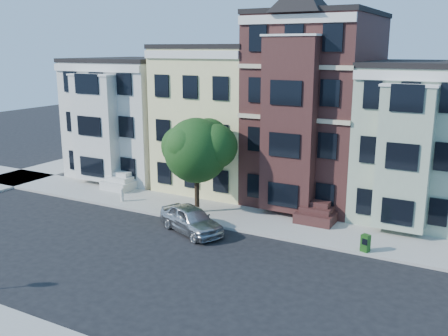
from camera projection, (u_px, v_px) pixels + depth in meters
The scene contains 10 objects.
ground at pixel (206, 280), 22.18m from camera, with size 120.00×120.00×0.00m, color black.
far_sidewalk at pixel (276, 224), 28.98m from camera, with size 60.00×4.00×0.15m, color #9E9B93.
house_white at pixel (138, 118), 40.49m from camera, with size 8.00×9.00×9.00m, color silver.
house_yellow at pixel (224, 119), 36.64m from camera, with size 7.00×9.00×10.00m, color #F6EC9E.
house_brown at pixel (316, 111), 33.14m from camera, with size 7.00×9.00×12.00m, color #3F1F1C.
house_green at pixel (418, 141), 30.46m from camera, with size 6.00×9.00×9.00m, color #9EB195.
street_tree at pixel (196, 155), 30.10m from camera, with size 6.22×6.22×7.24m, color #24501D, non-canonical shape.
parked_car at pixel (191, 219), 27.77m from camera, with size 1.80×4.47×1.52m, color #A8ABAF.
newspaper_box at pixel (365, 243), 24.83m from camera, with size 0.40×0.35×0.88m, color #1C5217.
fire_hydrant at pixel (122, 196), 33.02m from camera, with size 0.25×0.25×0.71m, color beige.
Camera 1 is at (10.50, -17.49, 10.05)m, focal length 40.00 mm.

